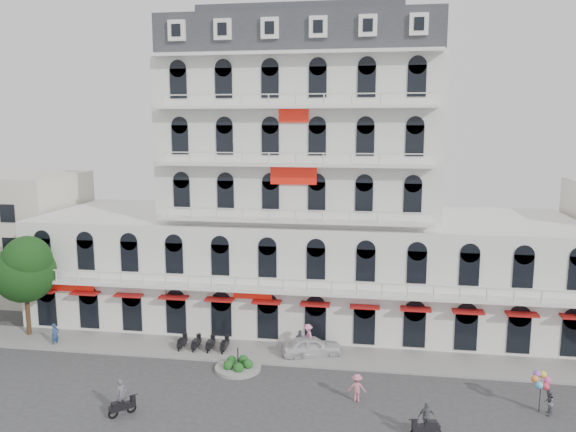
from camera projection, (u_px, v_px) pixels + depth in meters
The scene contains 15 objects.
ground at pixel (264, 417), 32.47m from camera, with size 120.00×120.00×0.00m, color #38383A.
sidewalk at pixel (288, 354), 41.23m from camera, with size 53.00×4.00×0.16m, color gray.
main_building at pixel (304, 204), 48.41m from camera, with size 45.00×15.00×25.80m.
flank_building_west at pixel (6, 234), 55.53m from camera, with size 14.00×10.00×12.00m, color beige.
traffic_island at pixel (238, 366), 38.73m from camera, with size 3.20×3.20×1.60m.
parked_scooter_row at pixel (203, 351), 42.01m from camera, with size 4.40×1.80×1.10m, color black, non-canonical shape.
tree_west_inner at pixel (25, 267), 43.95m from camera, with size 4.76×4.76×8.25m.
parked_car at pixel (312, 346), 40.93m from camera, with size 1.77×4.39×1.50m, color silver.
rider_west at pixel (122, 399), 32.53m from camera, with size 1.30×1.32×2.23m.
rider_northeast at pixel (426, 421), 30.27m from camera, with size 1.68×0.68×2.01m.
rider_center at pixel (308, 338), 41.22m from camera, with size 1.10×1.61×2.32m.
pedestrian_mid at pixel (300, 342), 41.46m from camera, with size 1.03×0.43×1.76m, color #525259.
pedestrian_right at pixel (357, 388), 34.25m from camera, with size 1.12×0.64×1.73m, color #D87287.
pedestrian_far at pixel (55, 335), 42.77m from camera, with size 0.65×0.43×1.78m, color navy.
balloon_vendor at pixel (545, 393), 32.69m from camera, with size 1.38×1.28×2.45m.
Camera 1 is at (6.00, -29.58, 16.78)m, focal length 35.00 mm.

